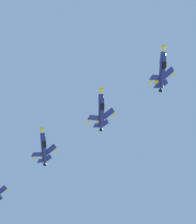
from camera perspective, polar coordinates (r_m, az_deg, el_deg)
fighter_jet_left_wing at (r=158.86m, az=7.19°, el=4.75°), size 8.97×15.96×5.92m
fighter_jet_right_wing at (r=163.14m, az=0.35°, el=0.19°), size 9.59×15.96×5.30m
fighter_jet_left_outer at (r=177.86m, az=-6.12°, el=-3.94°), size 9.16×15.96×5.63m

